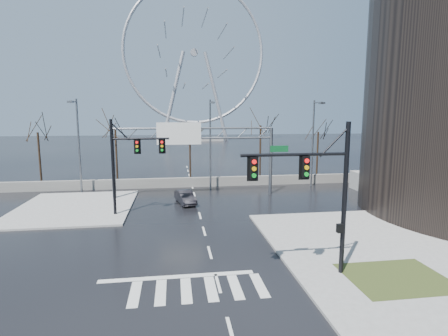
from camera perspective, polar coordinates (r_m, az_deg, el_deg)
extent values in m
plane|color=black|center=(21.97, -2.34, -13.60)|extent=(260.00, 260.00, 0.00)
cube|color=gray|center=(26.59, 19.49, -9.92)|extent=(12.00, 10.00, 0.15)
cube|color=gray|center=(34.46, -23.15, -5.91)|extent=(10.00, 12.00, 0.15)
cube|color=#2A3A18|center=(20.51, 26.31, -15.74)|extent=(5.00, 4.00, 0.02)
cube|color=slate|center=(41.03, -5.22, -2.31)|extent=(52.00, 0.50, 1.10)
cylinder|color=black|center=(18.85, 19.07, -5.07)|extent=(0.24, 0.24, 8.00)
cylinder|color=black|center=(17.36, 11.50, 2.15)|extent=(5.40, 0.16, 0.16)
cube|color=black|center=(17.47, 13.15, 0.15)|extent=(0.35, 0.28, 1.05)
cube|color=black|center=(16.71, 4.81, -0.04)|extent=(0.35, 0.28, 1.05)
cylinder|color=black|center=(29.97, -17.65, -0.05)|extent=(0.24, 0.24, 8.00)
cylinder|color=black|center=(29.42, -13.43, 4.67)|extent=(4.60, 0.16, 0.16)
cube|color=black|center=(29.35, -14.00, 3.47)|extent=(0.35, 0.28, 1.05)
cube|color=black|center=(29.21, -10.09, 3.57)|extent=(0.35, 0.28, 1.05)
cylinder|color=slate|center=(36.06, -17.65, 0.55)|extent=(0.36, 0.36, 7.00)
cylinder|color=slate|center=(36.95, 7.63, 1.07)|extent=(0.36, 0.36, 7.00)
cylinder|color=slate|center=(35.32, -4.93, 6.47)|extent=(16.00, 0.20, 0.20)
cylinder|color=slate|center=(35.37, -4.91, 4.85)|extent=(16.00, 0.20, 0.20)
cube|color=#09491F|center=(35.14, -7.36, 5.61)|extent=(4.20, 0.10, 2.00)
cube|color=silver|center=(35.08, -7.35, 5.60)|extent=(4.40, 0.02, 2.20)
cylinder|color=slate|center=(40.14, -22.59, 3.24)|extent=(0.20, 0.20, 10.00)
cylinder|color=slate|center=(38.96, -23.39, 9.98)|extent=(0.12, 2.20, 0.12)
cube|color=slate|center=(37.99, -23.78, 9.85)|extent=(0.50, 0.70, 0.18)
cylinder|color=slate|center=(39.09, -2.26, 3.76)|extent=(0.20, 0.20, 10.00)
cylinder|color=slate|center=(37.88, -2.12, 10.72)|extent=(0.12, 2.20, 0.12)
cube|color=slate|center=(36.88, -1.95, 10.63)|extent=(0.50, 0.70, 0.18)
cylinder|color=slate|center=(42.06, 14.27, 3.85)|extent=(0.20, 0.20, 10.00)
cylinder|color=slate|center=(40.94, 15.11, 10.28)|extent=(0.12, 2.20, 0.12)
cube|color=slate|center=(40.02, 15.68, 10.16)|extent=(0.50, 0.70, 0.18)
cylinder|color=black|center=(47.31, -27.88, 1.36)|extent=(0.24, 0.24, 6.30)
cylinder|color=black|center=(44.56, -17.15, 1.88)|extent=(0.24, 0.24, 6.75)
cylinder|color=black|center=(45.11, -5.56, 1.73)|extent=(0.24, 0.24, 5.85)
cylinder|color=black|center=(45.36, 5.93, 2.51)|extent=(0.24, 0.24, 7.02)
cylinder|color=black|center=(48.45, 15.00, 2.11)|extent=(0.24, 0.24, 6.12)
cube|color=gray|center=(115.72, -4.72, 4.72)|extent=(18.00, 6.00, 1.00)
torus|color=#B2B2B7|center=(117.12, -4.89, 18.27)|extent=(45.00, 1.00, 45.00)
cylinder|color=#B2B2B7|center=(117.12, -4.89, 18.27)|extent=(2.40, 1.50, 2.40)
cylinder|color=#B2B2B7|center=(115.38, -8.34, 11.36)|extent=(8.28, 1.20, 28.82)
cylinder|color=#B2B2B7|center=(116.23, -1.29, 11.43)|extent=(8.28, 1.20, 28.82)
imported|color=black|center=(33.38, -6.33, -4.75)|extent=(2.13, 3.95, 1.24)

